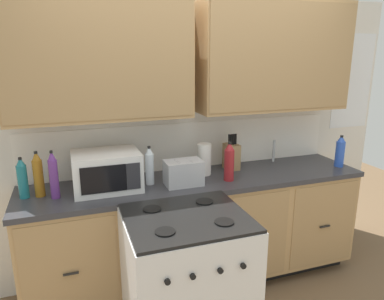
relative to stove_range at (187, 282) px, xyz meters
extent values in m
cube|color=white|center=(0.31, 0.96, 0.71)|extent=(3.92, 0.05, 2.37)
cube|color=white|center=(0.31, 0.93, 0.66)|extent=(2.72, 0.01, 0.40)
cube|color=tan|center=(-0.39, 0.76, 1.41)|extent=(1.31, 0.34, 0.88)
cube|color=#A58052|center=(-0.39, 0.59, 1.41)|extent=(1.28, 0.01, 0.83)
cube|color=tan|center=(1.02, 0.76, 1.41)|extent=(1.31, 0.34, 0.88)
cube|color=#A58052|center=(1.02, 0.59, 1.41)|extent=(1.28, 0.01, 0.83)
cube|color=white|center=(2.02, 0.93, 1.16)|extent=(0.44, 0.01, 0.90)
cube|color=black|center=(0.31, 0.66, -0.42)|extent=(2.67, 0.48, 0.10)
cube|color=tan|center=(0.31, 0.63, 0.03)|extent=(2.72, 0.60, 0.80)
cube|color=#A88354|center=(-0.71, 0.33, 0.03)|extent=(0.63, 0.01, 0.73)
cube|color=black|center=(-0.71, 0.31, 0.02)|extent=(0.10, 0.01, 0.01)
cube|color=#A88354|center=(-0.03, 0.33, 0.03)|extent=(0.63, 0.01, 0.73)
cube|color=black|center=(-0.03, 0.31, 0.02)|extent=(0.10, 0.01, 0.01)
cube|color=#A88354|center=(0.65, 0.33, 0.03)|extent=(0.63, 0.01, 0.73)
cube|color=black|center=(0.65, 0.31, 0.02)|extent=(0.10, 0.01, 0.01)
cube|color=#A88354|center=(1.33, 0.33, 0.03)|extent=(0.63, 0.01, 0.73)
cube|color=black|center=(1.33, 0.31, 0.02)|extent=(0.10, 0.01, 0.01)
cube|color=#333338|center=(0.31, 0.63, 0.44)|extent=(2.75, 0.63, 0.04)
cube|color=#A8AAAF|center=(1.12, 0.66, 0.45)|extent=(0.56, 0.38, 0.02)
cube|color=white|center=(0.00, 0.00, -0.01)|extent=(0.76, 0.66, 0.92)
cube|color=black|center=(0.00, 0.00, 0.46)|extent=(0.74, 0.65, 0.02)
cylinder|color=black|center=(-0.18, -0.16, 0.47)|extent=(0.12, 0.12, 0.01)
cylinder|color=black|center=(0.18, -0.16, 0.47)|extent=(0.12, 0.12, 0.01)
cylinder|color=black|center=(-0.18, 0.16, 0.47)|extent=(0.12, 0.12, 0.01)
cylinder|color=black|center=(0.18, 0.16, 0.47)|extent=(0.12, 0.12, 0.01)
cylinder|color=black|center=(-0.22, -0.34, 0.28)|extent=(0.03, 0.02, 0.03)
cylinder|color=black|center=(-0.08, -0.34, 0.28)|extent=(0.03, 0.02, 0.03)
cylinder|color=black|center=(0.08, -0.34, 0.28)|extent=(0.03, 0.02, 0.03)
cylinder|color=black|center=(0.22, -0.34, 0.28)|extent=(0.03, 0.02, 0.03)
cube|color=white|center=(-0.40, 0.64, 0.60)|extent=(0.48, 0.36, 0.28)
cube|color=black|center=(-0.44, 0.46, 0.60)|extent=(0.31, 0.01, 0.19)
cube|color=#28282D|center=(-0.24, 0.46, 0.60)|extent=(0.10, 0.01, 0.19)
cube|color=#B7B7BC|center=(0.15, 0.54, 0.56)|extent=(0.28, 0.18, 0.19)
cube|color=black|center=(0.10, 0.54, 0.65)|extent=(0.02, 0.13, 0.01)
cube|color=black|center=(0.20, 0.54, 0.65)|extent=(0.02, 0.13, 0.01)
cube|color=#9C794E|center=(0.66, 0.77, 0.57)|extent=(0.11, 0.14, 0.22)
cylinder|color=black|center=(0.63, 0.76, 0.73)|extent=(0.02, 0.02, 0.09)
cylinder|color=black|center=(0.65, 0.76, 0.73)|extent=(0.02, 0.02, 0.09)
cylinder|color=black|center=(0.67, 0.76, 0.73)|extent=(0.02, 0.02, 0.09)
cylinder|color=black|center=(0.69, 0.76, 0.73)|extent=(0.02, 0.02, 0.09)
cylinder|color=#B2B5BA|center=(1.12, 0.84, 0.56)|extent=(0.02, 0.02, 0.20)
cylinder|color=white|center=(0.39, 0.71, 0.59)|extent=(0.12, 0.12, 0.26)
cylinder|color=#663384|center=(-0.76, 0.58, 0.60)|extent=(0.06, 0.06, 0.27)
cone|color=#663384|center=(-0.76, 0.58, 0.77)|extent=(0.06, 0.06, 0.07)
cylinder|color=black|center=(-0.76, 0.58, 0.80)|extent=(0.02, 0.02, 0.02)
cylinder|color=#1E707A|center=(-0.97, 0.66, 0.58)|extent=(0.07, 0.07, 0.23)
cone|color=#1E707A|center=(-0.97, 0.66, 0.73)|extent=(0.06, 0.06, 0.06)
cylinder|color=black|center=(-0.97, 0.66, 0.75)|extent=(0.02, 0.02, 0.02)
cylinder|color=blue|center=(1.60, 0.52, 0.58)|extent=(0.08, 0.08, 0.22)
cone|color=blue|center=(1.60, 0.52, 0.72)|extent=(0.07, 0.07, 0.06)
cylinder|color=black|center=(1.60, 0.52, 0.74)|extent=(0.03, 0.03, 0.02)
cylinder|color=maroon|center=(0.52, 0.51, 0.59)|extent=(0.08, 0.08, 0.25)
cone|color=maroon|center=(0.52, 0.51, 0.75)|extent=(0.07, 0.07, 0.06)
cylinder|color=black|center=(0.52, 0.51, 0.77)|extent=(0.03, 0.03, 0.02)
cylinder|color=#9E6619|center=(-0.86, 0.66, 0.60)|extent=(0.07, 0.07, 0.26)
cone|color=#9E6619|center=(-0.86, 0.66, 0.76)|extent=(0.06, 0.06, 0.07)
cylinder|color=black|center=(-0.86, 0.66, 0.78)|extent=(0.02, 0.02, 0.02)
cylinder|color=silver|center=(-0.08, 0.64, 0.58)|extent=(0.07, 0.07, 0.24)
cone|color=silver|center=(-0.08, 0.64, 0.73)|extent=(0.06, 0.06, 0.06)
cylinder|color=black|center=(-0.08, 0.64, 0.76)|extent=(0.02, 0.02, 0.02)
camera|label=1|loc=(-0.64, -1.92, 1.44)|focal=33.69mm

